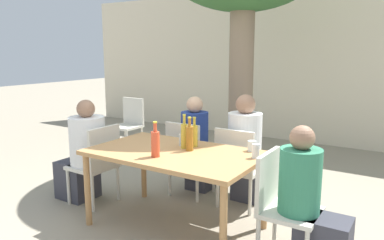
% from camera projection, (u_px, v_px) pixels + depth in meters
% --- Properties ---
extents(ground_plane, '(30.00, 30.00, 0.00)m').
position_uv_depth(ground_plane, '(176.00, 226.00, 3.64)').
color(ground_plane, gray).
extents(cafe_building_wall, '(10.00, 0.08, 2.80)m').
position_uv_depth(cafe_building_wall, '(304.00, 66.00, 6.78)').
color(cafe_building_wall, beige).
rests_on(cafe_building_wall, ground_plane).
extents(dining_table_front, '(1.60, 0.96, 0.75)m').
position_uv_depth(dining_table_front, '(175.00, 159.00, 3.51)').
color(dining_table_front, '#B27F4C').
rests_on(dining_table_front, ground_plane).
extents(patio_chair_0, '(0.44, 0.44, 0.88)m').
position_uv_depth(patio_chair_0, '(98.00, 161.00, 4.09)').
color(patio_chair_0, beige).
rests_on(patio_chair_0, ground_plane).
extents(patio_chair_1, '(0.44, 0.44, 0.88)m').
position_uv_depth(patio_chair_1, '(280.00, 201.00, 3.00)').
color(patio_chair_1, beige).
rests_on(patio_chair_1, ground_plane).
extents(patio_chair_2, '(0.44, 0.44, 0.88)m').
position_uv_depth(patio_chair_2, '(188.00, 155.00, 4.31)').
color(patio_chair_2, beige).
rests_on(patio_chair_2, ground_plane).
extents(patio_chair_3, '(0.44, 0.44, 0.88)m').
position_uv_depth(patio_chair_3, '(238.00, 164.00, 3.97)').
color(patio_chair_3, beige).
rests_on(patio_chair_3, ground_plane).
extents(patio_chair_4, '(0.44, 0.44, 0.88)m').
position_uv_depth(patio_chair_4, '(129.00, 121.00, 6.35)').
color(patio_chair_4, beige).
rests_on(patio_chair_4, ground_plane).
extents(person_seated_0, '(0.60, 0.39, 1.16)m').
position_uv_depth(person_seated_0, '(83.00, 155.00, 4.20)').
color(person_seated_0, '#383842').
rests_on(person_seated_0, ground_plane).
extents(person_seated_1, '(0.56, 0.32, 1.13)m').
position_uv_depth(person_seated_1, '(310.00, 207.00, 2.88)').
color(person_seated_1, '#383842').
rests_on(person_seated_1, ground_plane).
extents(person_seated_2, '(0.32, 0.56, 1.16)m').
position_uv_depth(person_seated_2, '(199.00, 149.00, 4.50)').
color(person_seated_2, '#383842').
rests_on(person_seated_2, ground_plane).
extents(person_seated_3, '(0.37, 0.58, 1.22)m').
position_uv_depth(person_seated_3, '(247.00, 154.00, 4.15)').
color(person_seated_3, '#383842').
rests_on(person_seated_3, ground_plane).
extents(soda_bottle_0, '(0.08, 0.08, 0.32)m').
position_uv_depth(soda_bottle_0, '(155.00, 143.00, 3.30)').
color(soda_bottle_0, '#DB4C2D').
rests_on(soda_bottle_0, dining_table_front).
extents(amber_bottle_1, '(0.07, 0.07, 0.32)m').
position_uv_depth(amber_bottle_1, '(190.00, 138.00, 3.50)').
color(amber_bottle_1, '#9E661E').
rests_on(amber_bottle_1, dining_table_front).
extents(oil_cruet_2, '(0.06, 0.06, 0.33)m').
position_uv_depth(oil_cruet_2, '(184.00, 135.00, 3.58)').
color(oil_cruet_2, gold).
rests_on(oil_cruet_2, dining_table_front).
extents(oil_cruet_3, '(0.07, 0.07, 0.29)m').
position_uv_depth(oil_cruet_3, '(194.00, 135.00, 3.65)').
color(oil_cruet_3, gold).
rests_on(oil_cruet_3, dining_table_front).
extents(drinking_glass_0, '(0.07, 0.07, 0.13)m').
position_uv_depth(drinking_glass_0, '(256.00, 151.00, 3.27)').
color(drinking_glass_0, white).
rests_on(drinking_glass_0, dining_table_front).
extents(drinking_glass_1, '(0.08, 0.08, 0.10)m').
position_uv_depth(drinking_glass_1, '(252.00, 146.00, 3.50)').
color(drinking_glass_1, silver).
rests_on(drinking_glass_1, dining_table_front).
extents(drinking_glass_2, '(0.06, 0.06, 0.12)m').
position_uv_depth(drinking_glass_2, '(182.00, 140.00, 3.69)').
color(drinking_glass_2, silver).
rests_on(drinking_glass_2, dining_table_front).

